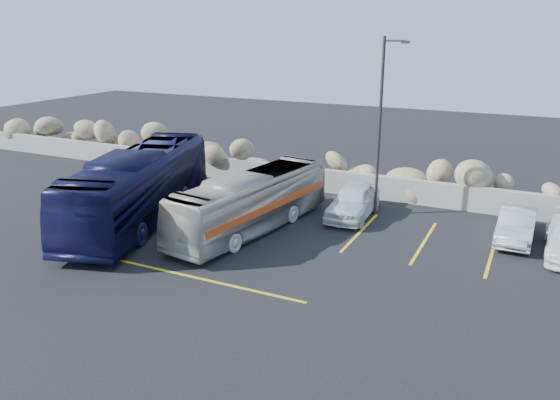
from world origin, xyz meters
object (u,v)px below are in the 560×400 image
at_px(car_b, 516,225).
at_px(vintage_bus, 251,202).
at_px(tour_coach, 140,186).
at_px(car_a, 353,201).
at_px(lamppost, 381,123).

bearing_deg(car_b, vintage_bus, -159.42).
distance_m(tour_coach, car_a, 9.66).
xyz_separation_m(vintage_bus, car_a, (3.37, 3.55, -0.51)).
bearing_deg(car_a, tour_coach, -154.30).
relative_size(lamppost, tour_coach, 0.70).
bearing_deg(lamppost, car_b, -5.95).
distance_m(car_a, car_b, 6.94).
xyz_separation_m(tour_coach, car_a, (8.48, 4.55, -0.85)).
relative_size(tour_coach, car_b, 2.91).
bearing_deg(tour_coach, vintage_bus, -5.42).
relative_size(lamppost, car_b, 2.04).
xyz_separation_m(vintage_bus, car_b, (10.30, 3.63, -0.61)).
bearing_deg(car_a, lamppost, 35.61).
relative_size(tour_coach, car_a, 2.62).
bearing_deg(tour_coach, lamppost, 12.79).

